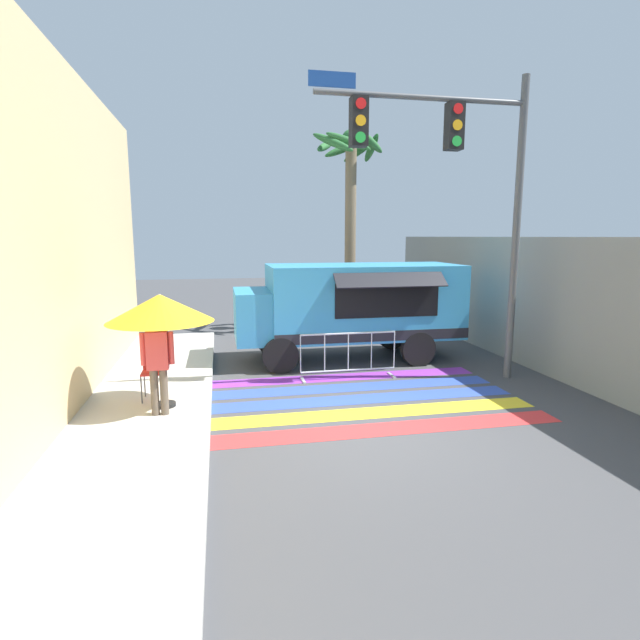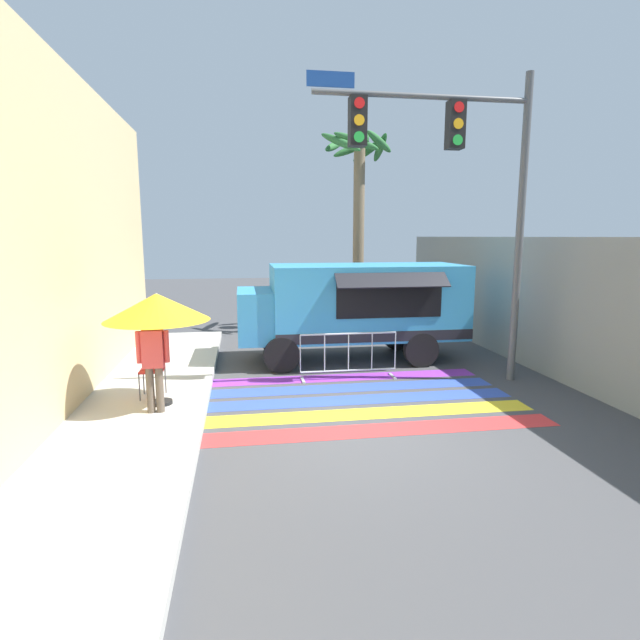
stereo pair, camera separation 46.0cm
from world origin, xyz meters
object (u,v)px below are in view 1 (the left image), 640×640
at_px(barricade_front, 348,356).
at_px(patio_umbrella, 160,309).
at_px(vendor_person, 158,360).
at_px(food_truck, 347,304).
at_px(traffic_signal_pole, 456,168).
at_px(folding_chair, 154,366).
at_px(palm_tree, 350,191).

bearing_deg(barricade_front, patio_umbrella, -156.99).
bearing_deg(vendor_person, food_truck, 52.06).
xyz_separation_m(traffic_signal_pole, folding_chair, (-5.92, -0.41, -3.66)).
height_order(folding_chair, vendor_person, vendor_person).
relative_size(traffic_signal_pole, palm_tree, 0.98).
distance_m(folding_chair, barricade_front, 4.04).
relative_size(food_truck, palm_tree, 0.86).
xyz_separation_m(folding_chair, palm_tree, (5.41, 6.80, 3.76)).
height_order(vendor_person, barricade_front, vendor_person).
bearing_deg(barricade_front, palm_tree, 75.26).
height_order(patio_umbrella, palm_tree, palm_tree).
bearing_deg(food_truck, vendor_person, -138.41).
height_order(patio_umbrella, barricade_front, patio_umbrella).
xyz_separation_m(food_truck, palm_tree, (1.13, 4.10, 3.10)).
bearing_deg(palm_tree, vendor_person, -124.05).
height_order(traffic_signal_pole, vendor_person, traffic_signal_pole).
relative_size(food_truck, patio_umbrella, 2.82).
bearing_deg(vendor_person, patio_umbrella, 95.72).
relative_size(traffic_signal_pole, folding_chair, 6.41).
distance_m(vendor_person, barricade_front, 4.24).
distance_m(traffic_signal_pole, folding_chair, 6.97).
bearing_deg(food_truck, folding_chair, -147.75).
relative_size(food_truck, barricade_front, 2.60).
xyz_separation_m(barricade_front, palm_tree, (1.52, 5.77, 4.00)).
bearing_deg(palm_tree, patio_umbrella, -125.31).
distance_m(vendor_person, palm_tree, 9.95).
relative_size(vendor_person, palm_tree, 0.26).
bearing_deg(food_truck, patio_umbrella, -141.50).
relative_size(traffic_signal_pole, barricade_front, 2.95).
xyz_separation_m(traffic_signal_pole, barricade_front, (-2.02, 0.62, -3.91)).
bearing_deg(folding_chair, vendor_person, -70.64).
relative_size(patio_umbrella, palm_tree, 0.31).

